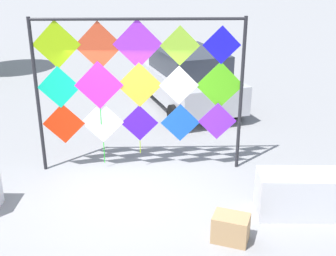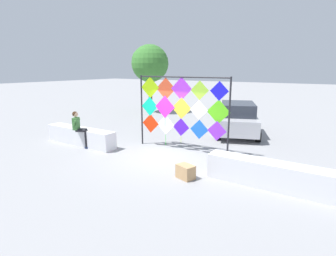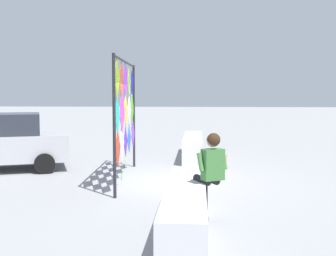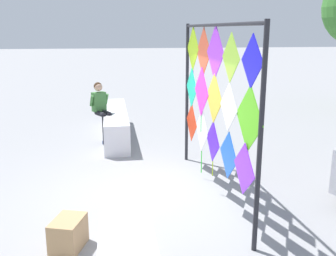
{
  "view_description": "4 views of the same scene",
  "coord_description": "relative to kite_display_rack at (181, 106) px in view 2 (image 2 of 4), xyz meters",
  "views": [
    {
      "loc": [
        0.85,
        -6.82,
        4.15
      ],
      "look_at": [
        0.71,
        0.74,
        1.13
      ],
      "focal_mm": 46.17,
      "sensor_mm": 36.0,
      "label": 1
    },
    {
      "loc": [
        5.46,
        -8.04,
        3.41
      ],
      "look_at": [
        -0.11,
        0.68,
        1.06
      ],
      "focal_mm": 28.19,
      "sensor_mm": 36.0,
      "label": 2
    },
    {
      "loc": [
        -10.99,
        -0.58,
        2.27
      ],
      "look_at": [
        0.12,
        0.21,
        1.37
      ],
      "focal_mm": 46.27,
      "sensor_mm": 36.0,
      "label": 3
    },
    {
      "loc": [
        6.84,
        -0.51,
        2.99
      ],
      "look_at": [
        -0.31,
        0.56,
        1.18
      ],
      "focal_mm": 42.07,
      "sensor_mm": 36.0,
      "label": 4
    }
  ],
  "objects": [
    {
      "name": "plaza_ledge_right",
      "position": [
        4.09,
        -1.69,
        -1.51
      ],
      "size": [
        3.87,
        0.63,
        0.77
      ],
      "primitive_type": "cube",
      "color": "silver",
      "rests_on": "ground"
    },
    {
      "name": "ground",
      "position": [
        -0.1,
        -1.31,
        -1.89
      ],
      "size": [
        120.0,
        120.0,
        0.0
      ],
      "primitive_type": "plane",
      "color": "gray"
    },
    {
      "name": "tree_far_right",
      "position": [
        -6.96,
        7.32,
        1.93
      ],
      "size": [
        2.84,
        2.84,
        5.2
      ],
      "color": "brown",
      "rests_on": "ground"
    },
    {
      "name": "plaza_ledge_left",
      "position": [
        -4.28,
        -1.69,
        -1.51
      ],
      "size": [
        3.87,
        0.63,
        0.77
      ],
      "primitive_type": "cube",
      "color": "silver",
      "rests_on": "ground"
    },
    {
      "name": "seated_vendor",
      "position": [
        -3.84,
        -2.07,
        -0.93
      ],
      "size": [
        0.78,
        0.67,
        1.62
      ],
      "color": "black",
      "rests_on": "ground"
    },
    {
      "name": "parked_car",
      "position": [
        1.08,
        4.11,
        -1.04
      ],
      "size": [
        3.27,
        4.69,
        1.67
      ],
      "color": "#B7B7BC",
      "rests_on": "ground"
    },
    {
      "name": "kite_display_rack",
      "position": [
        0.0,
        0.0,
        0.0
      ],
      "size": [
        4.1,
        0.25,
        3.12
      ],
      "color": "#232328",
      "rests_on": "ground"
    },
    {
      "name": "cardboard_box_large",
      "position": [
        1.62,
        -2.47,
        -1.67
      ],
      "size": [
        0.65,
        0.54,
        0.44
      ],
      "primitive_type": "cube",
      "rotation": [
        0.0,
        0.0,
        -0.32
      ],
      "color": "tan",
      "rests_on": "ground"
    }
  ]
}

